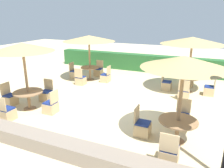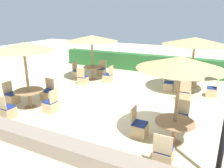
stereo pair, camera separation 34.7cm
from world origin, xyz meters
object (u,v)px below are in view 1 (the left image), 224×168
Objects in this scene: round_table_front_left at (28,95)px; patio_chair_back_right_west at (166,85)px; patio_chair_back_left_north at (99,71)px; patio_chair_back_left_west at (75,74)px; patio_chair_front_left_west at (10,99)px; patio_chair_back_right_east at (209,90)px; patio_chair_front_left_north at (46,95)px; patio_chair_back_right_south at (184,94)px; round_table_back_left at (90,70)px; parasol_back_left at (89,38)px; parasol_front_right at (184,62)px; patio_chair_front_left_south at (7,113)px; patio_chair_back_left_south at (81,80)px; parasol_front_left at (22,48)px; patio_chair_front_right_west at (142,127)px; patio_chair_front_right_south at (169,154)px; patio_chair_back_left_east at (106,77)px; parasol_back_right at (192,41)px; round_table_front_right at (178,124)px; patio_chair_front_left_east at (51,107)px; patio_chair_front_right_north at (182,119)px; patio_chair_back_right_north at (189,82)px.

patio_chair_back_right_west is at bearing 44.95° from round_table_front_left.
patio_chair_back_right_west is 1.00× the size of patio_chair_back_left_north.
patio_chair_back_left_west is 4.54m from patio_chair_front_left_west.
patio_chair_back_right_east is 1.00× the size of patio_chair_back_left_north.
patio_chair_back_right_south is at bearing -154.91° from patio_chair_front_left_north.
parasol_back_left is at bearing -26.57° from round_table_back_left.
parasol_back_left is at bearing 164.42° from patio_chair_front_left_west.
patio_chair_front_left_south is at bearing -170.32° from parasol_front_right.
patio_chair_back_left_south is 4.19m from parasol_front_left.
patio_chair_front_right_west is at bearing 1.38° from patio_chair_back_right_west.
patio_chair_front_right_south is 7.27m from patio_chair_back_left_east.
parasol_front_right reaches higher than patio_chair_front_left_north.
parasol_back_right is at bearing 0.42° from round_table_back_left.
parasol_front_right is at bearing 169.20° from patio_chair_front_left_north.
patio_chair_front_left_north is (-4.66, 1.13, 0.00)m from patio_chair_front_right_west.
patio_chair_back_right_south is at bearing 158.88° from patio_chair_back_left_north.
patio_chair_front_left_west is at bearing 179.63° from round_table_front_left.
parasol_front_left reaches higher than round_table_back_left.
parasol_back_right reaches higher than round_table_front_right.
parasol_front_left reaches higher than patio_chair_front_right_west.
parasol_front_right is 5.20m from patio_chair_back_right_east.
patio_chair_front_left_south is at bearing 8.09° from patio_chair_back_left_west.
parasol_back_left is at bearing 169.29° from patio_chair_back_right_south.
patio_chair_back_right_east reaches higher than round_table_back_left.
patio_chair_back_right_east is 0.32× the size of parasol_back_left.
parasol_front_right is 2.39m from patio_chair_front_right_west.
parasol_back_right reaches higher than patio_chair_front_left_east.
patio_chair_back_right_east is (0.83, 4.67, -0.31)m from round_table_front_right.
patio_chair_front_right_north is 1.00× the size of patio_chair_front_left_east.
patio_chair_front_left_north is at bearing -93.81° from patio_chair_back_left_south.
patio_chair_front_left_east is at bearing 129.37° from patio_chair_back_right_east.
parasol_back_right is at bearing 0.42° from parasol_back_left.
patio_chair_back_left_south is at bearing -25.18° from patio_chair_front_right_north.
patio_chair_front_left_east is at bearing 178.44° from round_table_front_right.
patio_chair_front_right_west is 1.00× the size of patio_chair_back_right_east.
round_table_front_left is (-0.22, -4.58, -1.78)m from parasol_back_left.
patio_chair_back_right_south is 5.41m from round_table_back_left.
patio_chair_back_right_east is (0.83, 4.67, -2.14)m from parasol_front_right.
patio_chair_back_left_south reaches higher than round_table_front_right.
patio_chair_front_left_north is 1.47m from patio_chair_front_left_west.
patio_chair_front_right_south and patio_chair_front_left_south have the same top height.
patio_chair_front_right_west and patio_chair_front_left_south have the same top height.
parasol_back_left is (-5.52, 4.67, 1.80)m from round_table_front_right.
patio_chair_back_right_north is 5.46m from round_table_back_left.
patio_chair_back_right_south is 1.00× the size of patio_chair_front_left_south.
patio_chair_front_left_east is (1.04, 0.04, -0.33)m from round_table_front_left.
patio_chair_back_left_west is at bearing 90.56° from patio_chair_back_left_east.
patio_chair_back_right_north is at bearing -39.17° from patio_chair_front_left_east.
round_table_front_right is at bearing 9.68° from patio_chair_front_left_south.
round_table_back_left is (-4.47, 4.71, 0.33)m from patio_chair_front_right_west.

